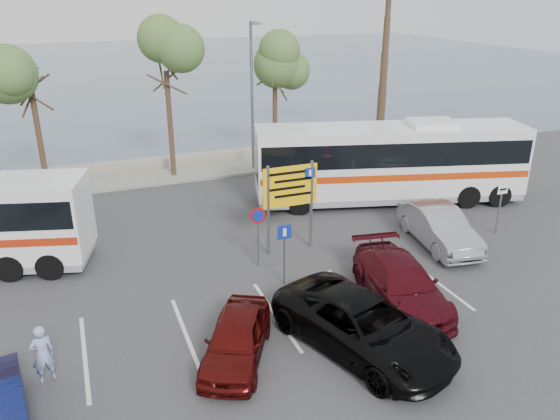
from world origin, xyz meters
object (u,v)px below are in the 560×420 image
object	(u,v)px
street_lamp_right	(252,90)
coach_bus_right	(389,165)
suv_black	(363,325)
direction_sign	(290,193)
car_red	(236,339)
pedestrian_far	(448,174)
car_maroon	(401,283)
car_silver_b	(439,227)
pedestrian_near	(43,354)

from	to	relation	value
street_lamp_right	coach_bus_right	world-z (taller)	street_lamp_right
coach_bus_right	suv_black	distance (m)	12.25
direction_sign	coach_bus_right	bearing A→B (deg)	26.95
suv_black	car_red	bearing A→B (deg)	147.38
pedestrian_far	car_maroon	bearing A→B (deg)	114.12
coach_bus_right	direction_sign	bearing A→B (deg)	-153.05
car_red	car_silver_b	world-z (taller)	car_silver_b
suv_black	pedestrian_far	bearing A→B (deg)	24.77
street_lamp_right	suv_black	size ratio (longest dim) A/B	1.42
suv_black	pedestrian_far	world-z (taller)	pedestrian_far
car_red	pedestrian_far	world-z (taller)	pedestrian_far
street_lamp_right	coach_bus_right	xyz separation A→B (m)	(4.50, -7.02, -2.76)
coach_bus_right	car_red	bearing A→B (deg)	-138.96
coach_bus_right	car_maroon	xyz separation A→B (m)	(-4.60, -8.25, -1.11)
car_maroon	car_red	distance (m)	5.97
coach_bus_right	car_silver_b	bearing A→B (deg)	-97.90
car_maroon	pedestrian_near	xyz separation A→B (m)	(-10.87, 0.07, 0.11)
car_silver_b	pedestrian_far	world-z (taller)	pedestrian_far
direction_sign	car_red	distance (m)	7.30
car_red	pedestrian_far	distance (m)	16.72
suv_black	pedestrian_near	bearing A→B (deg)	149.10
car_maroon	pedestrian_near	distance (m)	10.87
coach_bus_right	car_silver_b	size ratio (longest dim) A/B	2.77
coach_bus_right	car_maroon	world-z (taller)	coach_bus_right
suv_black	pedestrian_far	xyz separation A→B (m)	(10.50, 10.00, 0.22)
direction_sign	pedestrian_near	distance (m)	10.34
direction_sign	car_red	bearing A→B (deg)	-124.44
street_lamp_right	coach_bus_right	bearing A→B (deg)	-57.34
direction_sign	suv_black	bearing A→B (deg)	-94.31
car_maroon	suv_black	distance (m)	2.97
car_maroon	car_red	world-z (taller)	car_maroon
car_silver_b	pedestrian_far	size ratio (longest dim) A/B	2.34
coach_bus_right	pedestrian_near	bearing A→B (deg)	-152.11
direction_sign	coach_bus_right	size ratio (longest dim) A/B	0.28
direction_sign	car_red	size ratio (longest dim) A/B	0.93
car_silver_b	pedestrian_near	world-z (taller)	pedestrian_near
suv_black	direction_sign	bearing A→B (deg)	66.87
street_lamp_right	car_maroon	distance (m)	15.76
direction_sign	pedestrian_far	size ratio (longest dim) A/B	1.80
car_maroon	pedestrian_near	size ratio (longest dim) A/B	3.00
direction_sign	car_maroon	bearing A→B (deg)	-69.05
coach_bus_right	pedestrian_near	world-z (taller)	coach_bus_right
direction_sign	car_maroon	size ratio (longest dim) A/B	0.72
suv_black	pedestrian_near	size ratio (longest dim) A/B	3.38
street_lamp_right	car_red	xyz separation A→B (m)	(-6.00, -16.16, -3.94)
suv_black	car_silver_b	xyz separation A→B (m)	(6.31, 5.00, -0.01)
suv_black	pedestrian_near	distance (m)	8.66
street_lamp_right	coach_bus_right	distance (m)	8.78
car_maroon	street_lamp_right	bearing A→B (deg)	98.77
direction_sign	suv_black	world-z (taller)	direction_sign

